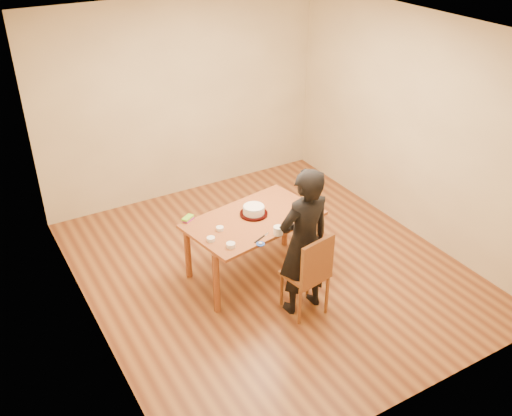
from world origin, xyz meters
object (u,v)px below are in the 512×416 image
person (304,242)px  cake_plate (254,214)px  dining_table (254,220)px  cake (254,210)px  dining_chair (305,274)px

person → cake_plate: bearing=-83.4°
person → dining_table: bearing=-79.8°
dining_table → cake: (0.04, 0.06, 0.08)m
cake_plate → person: bearing=-82.0°
dining_table → person: (0.15, -0.73, 0.07)m
dining_chair → cake_plate: 0.90m
dining_table → dining_chair: (0.15, -0.78, -0.28)m
cake → person: (0.11, -0.79, -0.00)m
cake_plate → cake: bearing=180.0°
dining_table → person: person is taller
dining_table → dining_chair: bearing=-89.3°
dining_table → person: size_ratio=0.89×
dining_chair → cake_plate: (-0.11, 0.84, 0.31)m
cake_plate → cake: (-0.00, 0.00, 0.05)m
dining_chair → cake: 0.92m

